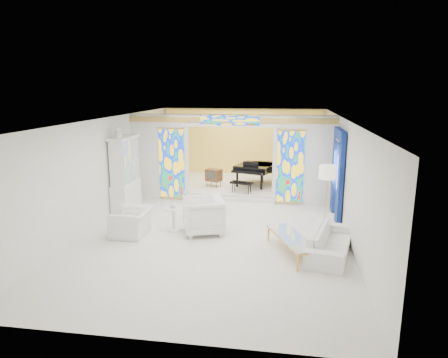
% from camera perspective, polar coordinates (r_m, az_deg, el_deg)
% --- Properties ---
extents(floor, '(12.00, 12.00, 0.00)m').
position_cam_1_polar(floor, '(12.06, -0.41, -5.79)').
color(floor, silver).
rests_on(floor, ground).
extents(ceiling, '(7.00, 12.00, 0.02)m').
position_cam_1_polar(ceiling, '(11.46, -0.44, 8.57)').
color(ceiling, white).
rests_on(ceiling, wall_back).
extents(wall_back, '(7.00, 0.02, 3.00)m').
position_cam_1_polar(wall_back, '(17.54, 2.68, 5.12)').
color(wall_back, silver).
rests_on(wall_back, floor).
extents(wall_front, '(7.00, 0.02, 3.00)m').
position_cam_1_polar(wall_front, '(6.06, -9.56, -10.19)').
color(wall_front, silver).
rests_on(wall_front, floor).
extents(wall_left, '(0.02, 12.00, 3.00)m').
position_cam_1_polar(wall_left, '(12.69, -16.23, 1.64)').
color(wall_left, silver).
rests_on(wall_left, floor).
extents(wall_right, '(0.02, 12.00, 3.00)m').
position_cam_1_polar(wall_right, '(11.65, 16.83, 0.63)').
color(wall_right, silver).
rests_on(wall_right, floor).
extents(partition_wall, '(7.00, 0.22, 3.00)m').
position_cam_1_polar(partition_wall, '(13.58, 0.90, 3.52)').
color(partition_wall, silver).
rests_on(partition_wall, floor).
extents(stained_glass_left, '(0.90, 0.04, 2.40)m').
position_cam_1_polar(stained_glass_left, '(13.96, -7.45, 2.19)').
color(stained_glass_left, gold).
rests_on(stained_glass_left, partition_wall).
extents(stained_glass_right, '(0.90, 0.04, 2.40)m').
position_cam_1_polar(stained_glass_right, '(13.42, 9.46, 1.70)').
color(stained_glass_right, gold).
rests_on(stained_glass_right, partition_wall).
extents(stained_glass_transom, '(2.00, 0.04, 0.34)m').
position_cam_1_polar(stained_glass_transom, '(13.34, 0.86, 8.40)').
color(stained_glass_transom, gold).
rests_on(stained_glass_transom, partition_wall).
extents(alcove_platform, '(6.80, 3.80, 0.18)m').
position_cam_1_polar(alcove_platform, '(15.94, 1.91, -0.82)').
color(alcove_platform, silver).
rests_on(alcove_platform, floor).
extents(gold_curtain_back, '(6.70, 0.10, 2.90)m').
position_cam_1_polar(gold_curtain_back, '(17.42, 2.64, 5.07)').
color(gold_curtain_back, '#E9CA51').
rests_on(gold_curtain_back, wall_back).
extents(chandelier, '(0.48, 0.48, 0.30)m').
position_cam_1_polar(chandelier, '(15.43, 2.68, 7.98)').
color(chandelier, gold).
rests_on(chandelier, ceiling).
extents(blue_drapes, '(0.14, 1.85, 2.65)m').
position_cam_1_polar(blue_drapes, '(12.30, 15.95, 1.68)').
color(blue_drapes, navy).
rests_on(blue_drapes, wall_right).
extents(china_cabinet, '(0.56, 1.46, 2.72)m').
position_cam_1_polar(china_cabinet, '(13.18, -13.95, 0.71)').
color(china_cabinet, white).
rests_on(china_cabinet, floor).
extents(armchair_left, '(0.96, 1.09, 0.70)m').
position_cam_1_polar(armchair_left, '(11.00, -13.05, -6.06)').
color(armchair_left, white).
rests_on(armchair_left, floor).
extents(armchair_right, '(1.34, 1.32, 0.98)m').
position_cam_1_polar(armchair_right, '(10.84, -2.99, -5.26)').
color(armchair_right, white).
rests_on(armchair_right, floor).
extents(sofa, '(1.34, 2.33, 0.64)m').
position_cam_1_polar(sofa, '(9.83, 14.91, -8.67)').
color(sofa, white).
rests_on(sofa, floor).
extents(side_table, '(0.65, 0.65, 0.66)m').
position_cam_1_polar(side_table, '(11.10, -7.24, -5.21)').
color(side_table, white).
rests_on(side_table, floor).
extents(vase, '(0.20, 0.20, 0.18)m').
position_cam_1_polar(vase, '(11.01, -7.29, -3.62)').
color(vase, silver).
rests_on(vase, side_table).
extents(coffee_table, '(1.30, 2.02, 0.43)m').
position_cam_1_polar(coffee_table, '(9.66, 9.66, -8.32)').
color(coffee_table, silver).
rests_on(coffee_table, floor).
extents(floor_lamp, '(0.51, 0.51, 1.85)m').
position_cam_1_polar(floor_lamp, '(11.02, 14.54, 0.49)').
color(floor_lamp, gold).
rests_on(floor_lamp, floor).
extents(grand_piano, '(2.01, 2.57, 0.99)m').
position_cam_1_polar(grand_piano, '(15.51, 5.04, 1.62)').
color(grand_piano, black).
rests_on(grand_piano, alcove_platform).
extents(tv_console, '(0.68, 0.58, 0.66)m').
position_cam_1_polar(tv_console, '(15.25, -1.49, 0.56)').
color(tv_console, brown).
rests_on(tv_console, alcove_platform).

